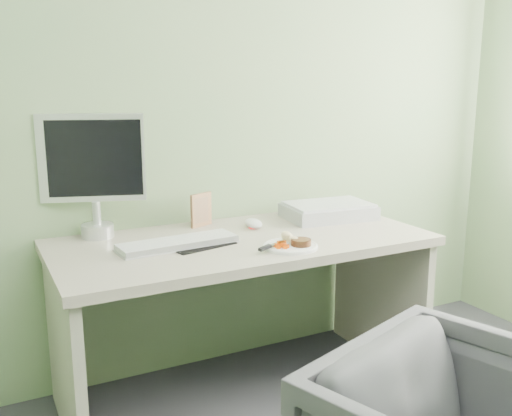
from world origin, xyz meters
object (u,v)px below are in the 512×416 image
desk (243,278)px  scanner (328,212)px  plate (290,246)px  monitor (93,168)px

desk → scanner: 0.59m
desk → plate: (0.11, -0.22, 0.19)m
desk → plate: plate is taller
desk → scanner: (0.54, 0.14, 0.22)m
desk → scanner: scanner is taller
monitor → plate: bearing=-21.4°
desk → monitor: size_ratio=3.04×
plate → scanner: scanner is taller
desk → monitor: (-0.55, 0.31, 0.48)m
scanner → desk: bearing=-159.6°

